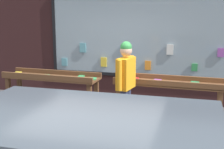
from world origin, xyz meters
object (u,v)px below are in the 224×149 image
object	(u,v)px
display_table_left	(51,81)
display_table_right	(169,87)
person_browsing	(126,79)
small_dog	(107,117)

from	to	relation	value
display_table_left	display_table_right	bearing A→B (deg)	0.04
display_table_right	person_browsing	world-z (taller)	person_browsing
display_table_right	small_dog	world-z (taller)	display_table_right
display_table_right	small_dog	xyz separation A→B (m)	(-1.10, -0.74, -0.49)
display_table_left	display_table_right	xyz separation A→B (m)	(2.64, 0.00, 0.02)
small_dog	person_browsing	bearing A→B (deg)	-30.55
display_table_left	small_dog	bearing A→B (deg)	-25.63
display_table_left	small_dog	world-z (taller)	display_table_left
person_browsing	small_dog	distance (m)	0.84
person_browsing	small_dog	xyz separation A→B (m)	(-0.34, -0.13, -0.75)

